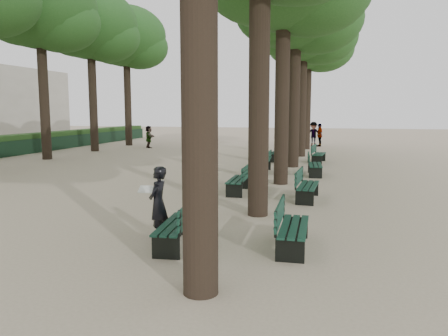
# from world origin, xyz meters

# --- Properties ---
(ground) EXTENTS (120.00, 120.00, 0.00)m
(ground) POSITION_xyz_m (0.00, 0.00, 0.00)
(ground) COLOR tan
(ground) RESTS_ON ground
(tree_central_3) EXTENTS (6.00, 6.00, 9.95)m
(tree_central_3) POSITION_xyz_m (1.50, 13.00, 7.65)
(tree_central_3) COLOR #33261C
(tree_central_3) RESTS_ON ground
(tree_central_4) EXTENTS (6.00, 6.00, 9.95)m
(tree_central_4) POSITION_xyz_m (1.50, 18.00, 7.65)
(tree_central_4) COLOR #33261C
(tree_central_4) RESTS_ON ground
(tree_central_5) EXTENTS (6.00, 6.00, 9.95)m
(tree_central_5) POSITION_xyz_m (1.50, 23.00, 7.65)
(tree_central_5) COLOR #33261C
(tree_central_5) RESTS_ON ground
(tree_far_3) EXTENTS (6.00, 6.00, 10.45)m
(tree_far_3) POSITION_xyz_m (-12.00, 13.00, 8.14)
(tree_far_3) COLOR #33261C
(tree_far_3) RESTS_ON ground
(tree_far_4) EXTENTS (6.00, 6.00, 10.45)m
(tree_far_4) POSITION_xyz_m (-12.00, 18.00, 8.14)
(tree_far_4) COLOR #33261C
(tree_far_4) RESTS_ON ground
(tree_far_5) EXTENTS (6.00, 6.00, 10.45)m
(tree_far_5) POSITION_xyz_m (-12.00, 23.00, 8.14)
(tree_far_5) COLOR #33261C
(tree_far_5) RESTS_ON ground
(bench_left_0) EXTENTS (0.75, 1.85, 0.92)m
(bench_left_0) POSITION_xyz_m (0.37, 0.05, 0.27)
(bench_left_0) COLOR black
(bench_left_0) RESTS_ON ground
(bench_left_1) EXTENTS (0.63, 1.82, 0.92)m
(bench_left_1) POSITION_xyz_m (0.37, 5.85, 0.27)
(bench_left_1) COLOR black
(bench_left_1) RESTS_ON ground
(bench_left_2) EXTENTS (0.60, 1.81, 0.92)m
(bench_left_2) POSITION_xyz_m (0.37, 10.86, 0.27)
(bench_left_2) COLOR black
(bench_left_2) RESTS_ON ground
(bench_left_3) EXTENTS (0.77, 1.85, 0.92)m
(bench_left_3) POSITION_xyz_m (0.37, 15.26, 0.27)
(bench_left_3) COLOR black
(bench_left_3) RESTS_ON ground
(bench_right_0) EXTENTS (0.61, 1.81, 0.92)m
(bench_right_0) POSITION_xyz_m (2.63, 0.42, 0.27)
(bench_right_0) COLOR black
(bench_right_0) RESTS_ON ground
(bench_right_1) EXTENTS (0.65, 1.82, 0.92)m
(bench_right_1) POSITION_xyz_m (2.63, 5.24, 0.27)
(bench_right_1) COLOR black
(bench_right_1) RESTS_ON ground
(bench_right_2) EXTENTS (0.71, 1.84, 0.92)m
(bench_right_2) POSITION_xyz_m (2.63, 10.41, 0.27)
(bench_right_2) COLOR black
(bench_right_2) RESTS_ON ground
(bench_right_3) EXTENTS (0.73, 1.85, 0.92)m
(bench_right_3) POSITION_xyz_m (2.63, 15.04, 0.27)
(bench_right_3) COLOR black
(bench_right_3) RESTS_ON ground
(man_with_map) EXTENTS (0.59, 0.62, 1.54)m
(man_with_map) POSITION_xyz_m (-0.17, 0.42, 0.77)
(man_with_map) COLOR black
(man_with_map) RESTS_ON ground
(pedestrian_c) EXTENTS (0.63, 1.06, 1.71)m
(pedestrian_c) POSITION_xyz_m (2.33, 25.46, 0.85)
(pedestrian_c) COLOR #262628
(pedestrian_c) RESTS_ON ground
(pedestrian_e) EXTENTS (1.19, 1.34, 1.59)m
(pedestrian_e) POSITION_xyz_m (-9.54, 21.20, 0.80)
(pedestrian_e) COLOR #262628
(pedestrian_e) RESTS_ON ground
(pedestrian_b) EXTENTS (1.20, 0.46, 1.82)m
(pedestrian_b) POSITION_xyz_m (1.86, 25.91, 0.91)
(pedestrian_b) COLOR #262628
(pedestrian_b) RESTS_ON ground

